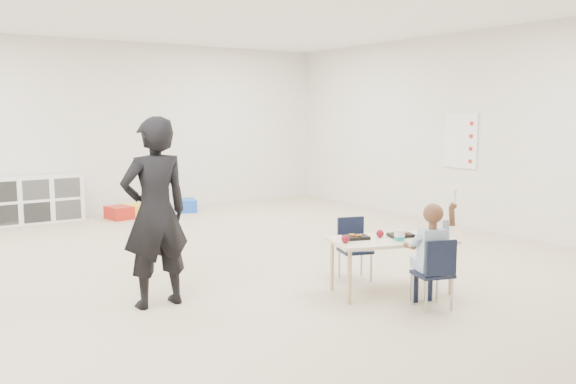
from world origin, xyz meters
TOP-DOWN VIEW (x-y plane):
  - room at (0.00, 0.00)m, footprint 9.00×9.02m
  - table at (0.80, -1.35)m, footprint 1.23×0.87m
  - chair_near at (0.79, -1.87)m, footprint 0.37×0.36m
  - chair_far at (0.81, -0.83)m, footprint 0.37×0.36m
  - child at (0.79, -1.87)m, footprint 0.51×0.51m
  - lunch_tray_near at (0.93, -1.34)m, footprint 0.26×0.22m
  - lunch_tray_far at (0.52, -1.19)m, footprint 0.26×0.22m
  - milk_carton at (0.78, -1.48)m, footprint 0.09×0.09m
  - bread_roll at (1.04, -1.54)m, footprint 0.09×0.09m
  - apple_near at (0.75, -1.26)m, footprint 0.07×0.07m
  - apple_far at (0.32, -1.27)m, footprint 0.07×0.07m
  - cubby_shelf at (-1.20, 4.28)m, footprint 1.40×0.40m
  - rules_poster at (3.98, 0.60)m, footprint 0.02×0.60m
  - adult at (-1.15, -0.52)m, footprint 0.61×0.41m
  - bin_red at (-0.04, 3.87)m, footprint 0.40×0.46m
  - bin_yellow at (0.23, 3.94)m, footprint 0.37×0.45m
  - bin_blue at (1.12, 3.96)m, footprint 0.42×0.49m

SIDE VIEW (x-z plane):
  - bin_yellow at x=0.23m, z-range 0.00..0.20m
  - bin_red at x=-0.04m, z-range 0.00..0.20m
  - bin_blue at x=1.12m, z-range 0.00..0.21m
  - table at x=0.80m, z-range 0.00..0.52m
  - chair_near at x=0.79m, z-range 0.00..0.61m
  - chair_far at x=0.81m, z-range 0.00..0.61m
  - cubby_shelf at x=-1.20m, z-range 0.00..0.70m
  - child at x=0.79m, z-range 0.00..0.97m
  - lunch_tray_near at x=0.93m, z-range 0.51..0.54m
  - lunch_tray_far at x=0.52m, z-range 0.51..0.54m
  - bread_roll at x=1.04m, z-range 0.51..0.58m
  - apple_near at x=0.75m, z-range 0.51..0.58m
  - apple_far at x=0.32m, z-range 0.51..0.58m
  - milk_carton at x=0.78m, z-range 0.51..0.61m
  - adult at x=-1.15m, z-range 0.00..1.63m
  - rules_poster at x=3.98m, z-range 0.85..1.65m
  - room at x=0.00m, z-range 0.00..2.80m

